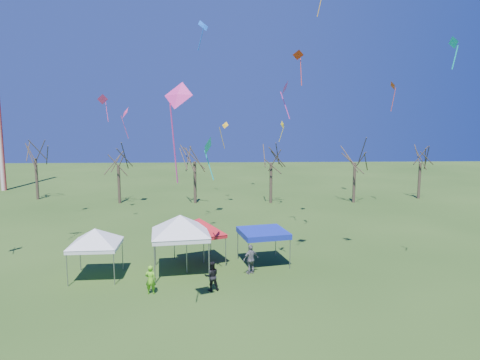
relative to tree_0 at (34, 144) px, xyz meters
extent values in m
plane|color=#294817|center=(20.85, -27.38, -6.49)|extent=(140.00, 140.00, 0.00)
cylinder|color=#3D2D21|center=(0.00, 0.00, -4.09)|extent=(0.32, 0.32, 4.78)
cylinder|color=#3D2D21|center=(10.08, -2.73, -4.35)|extent=(0.32, 0.32, 4.28)
cylinder|color=#3D2D21|center=(18.48, -3.01, -4.17)|extent=(0.32, 0.32, 4.64)
cylinder|color=#3D2D21|center=(26.88, -3.34, -4.24)|extent=(0.32, 0.32, 4.49)
cylinder|color=#3D2D21|center=(36.20, -3.38, -4.25)|extent=(0.32, 0.32, 4.47)
cylinder|color=#3D2D21|center=(44.57, -1.32, -4.37)|extent=(0.32, 0.32, 4.23)
cylinder|color=gray|center=(12.89, -26.83, -5.57)|extent=(0.05, 0.05, 1.82)
cylinder|color=gray|center=(12.78, -24.28, -5.57)|extent=(0.05, 0.05, 1.82)
cylinder|color=gray|center=(15.44, -26.71, -5.57)|extent=(0.05, 0.05, 1.82)
cylinder|color=gray|center=(15.33, -24.16, -5.57)|extent=(0.05, 0.05, 1.82)
cube|color=white|center=(14.11, -25.49, -4.55)|extent=(2.86, 2.86, 0.22)
pyramid|color=white|center=(14.11, -25.49, -3.53)|extent=(3.86, 3.86, 0.91)
cylinder|color=gray|center=(17.69, -26.58, -5.39)|extent=(0.07, 0.07, 2.20)
cylinder|color=gray|center=(17.24, -23.54, -5.39)|extent=(0.07, 0.07, 2.20)
cylinder|color=gray|center=(20.73, -26.14, -5.39)|extent=(0.07, 0.07, 2.20)
cylinder|color=gray|center=(20.29, -23.09, -5.39)|extent=(0.07, 0.07, 2.20)
cube|color=white|center=(18.99, -24.84, -4.15)|extent=(3.74, 3.74, 0.26)
pyramid|color=white|center=(18.99, -24.84, -2.92)|extent=(4.62, 4.62, 1.10)
cylinder|color=gray|center=(19.34, -24.89, -5.57)|extent=(0.06, 0.06, 1.84)
cylinder|color=gray|center=(18.34, -22.53, -5.57)|extent=(0.06, 0.06, 1.84)
cylinder|color=gray|center=(21.71, -23.89, -5.57)|extent=(0.06, 0.06, 1.84)
cylinder|color=gray|center=(20.70, -21.52, -5.57)|extent=(0.06, 0.06, 1.84)
cube|color=#B11118|center=(20.02, -23.21, -4.54)|extent=(3.62, 3.62, 0.22)
pyramid|color=#B11118|center=(20.02, -23.21, -3.51)|extent=(3.59, 3.59, 0.92)
cylinder|color=gray|center=(23.09, -25.16, -5.54)|extent=(0.06, 0.06, 1.89)
cylinder|color=gray|center=(22.52, -22.57, -5.54)|extent=(0.06, 0.06, 1.89)
cylinder|color=gray|center=(25.68, -24.59, -5.54)|extent=(0.06, 0.06, 1.89)
cylinder|color=gray|center=(25.11, -22.00, -5.54)|extent=(0.06, 0.06, 1.89)
cube|color=#0F219E|center=(24.10, -23.58, -4.48)|extent=(3.39, 3.39, 0.23)
cube|color=#0F219E|center=(24.10, -23.58, -4.31)|extent=(3.39, 3.39, 0.11)
imported|color=#6ACE21|center=(17.69, -28.04, -5.70)|extent=(0.60, 0.42, 1.56)
imported|color=slate|center=(23.21, -25.27, -5.59)|extent=(1.13, 0.90, 1.80)
imported|color=black|center=(20.92, -27.71, -5.67)|extent=(0.89, 0.75, 1.63)
cone|color=#E73370|center=(11.64, -5.50, 3.44)|extent=(1.25, 1.51, 1.20)
cube|color=#E73370|center=(11.49, -5.20, 1.95)|extent=(0.65, 0.35, 2.34)
cone|color=#E83392|center=(19.83, -32.96, 3.67)|extent=(1.45, 1.18, 1.13)
cube|color=#E83392|center=(19.62, -32.87, 1.76)|extent=(0.24, 0.46, 3.20)
cone|color=#0ED4B5|center=(33.81, -27.04, 6.76)|extent=(0.43, 0.72, 0.66)
cube|color=#0ED4B5|center=(33.85, -27.18, 5.97)|extent=(0.32, 0.13, 1.25)
cone|color=#FE38B9|center=(25.00, -25.94, 4.48)|extent=(0.64, 0.94, 0.82)
cube|color=#FE38B9|center=(25.08, -25.69, 3.52)|extent=(0.56, 0.21, 1.51)
cone|color=red|center=(27.20, -17.42, 7.50)|extent=(0.92, 0.67, 0.73)
cube|color=red|center=(27.44, -17.40, 6.25)|extent=(0.09, 0.53, 2.06)
cone|color=yellow|center=(27.58, -7.09, 2.24)|extent=(0.61, 0.77, 0.78)
cube|color=yellow|center=(27.43, -7.31, 1.28)|extent=(0.49, 0.34, 1.55)
cone|color=blue|center=(20.10, -14.87, 10.08)|extent=(1.30, 1.34, 0.97)
cube|color=blue|center=(19.89, -15.11, 8.97)|extent=(0.54, 0.47, 1.69)
cone|color=red|center=(38.78, -6.64, 6.14)|extent=(0.55, 1.00, 0.91)
cube|color=red|center=(38.79, -6.84, 4.72)|extent=(0.43, 0.06, 2.36)
cone|color=#0ED2BF|center=(20.74, -27.13, 1.34)|extent=(0.70, 1.11, 1.01)
cube|color=#0ED2BF|center=(20.82, -26.89, 0.28)|extent=(0.52, 0.21, 1.62)
cone|color=#F03574|center=(9.49, -5.67, 4.76)|extent=(1.15, 0.89, 1.06)
cube|color=#F03574|center=(9.82, -5.49, 3.50)|extent=(0.41, 0.71, 2.00)
cube|color=orange|center=(27.93, -21.14, 10.15)|extent=(0.38, 0.07, 1.61)
cone|color=yellow|center=(21.83, -5.41, 2.16)|extent=(0.90, 0.83, 0.76)
cube|color=yellow|center=(21.49, -5.15, 0.82)|extent=(0.58, 0.74, 2.28)
camera|label=1|loc=(21.55, -49.92, 2.72)|focal=32.00mm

